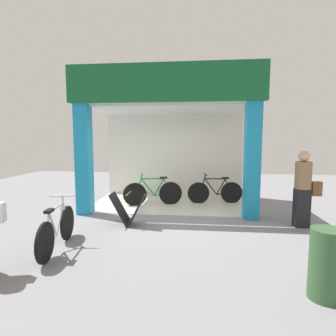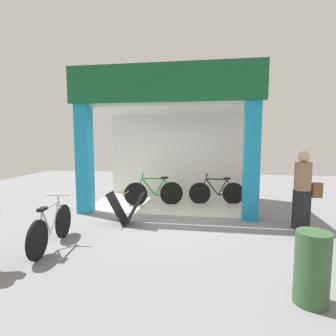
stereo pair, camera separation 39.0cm
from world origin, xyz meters
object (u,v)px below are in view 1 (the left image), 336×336
bicycle_inside_0 (153,193)px  pedestrian_1 (303,188)px  trash_bin (326,264)px  bicycle_parked_0 (57,230)px  sandwich_board_sign (129,209)px  bicycle_inside_1 (215,192)px

bicycle_inside_0 → pedestrian_1: pedestrian_1 is taller
pedestrian_1 → trash_bin: 2.97m
bicycle_inside_0 → bicycle_parked_0: bearing=-108.9°
bicycle_inside_0 → sandwich_board_sign: 1.89m
bicycle_inside_0 → sandwich_board_sign: (-0.25, -1.87, -0.01)m
trash_bin → bicycle_inside_0: bearing=122.9°
pedestrian_1 → bicycle_inside_1: bearing=131.8°
pedestrian_1 → bicycle_parked_0: bearing=-159.2°
bicycle_parked_0 → pedestrian_1: bearing=20.8°
bicycle_inside_1 → pedestrian_1: (1.78, -1.98, 0.51)m
bicycle_parked_0 → sandwich_board_sign: 1.75m
bicycle_inside_0 → pedestrian_1: (3.60, -1.57, 0.50)m
bicycle_inside_1 → bicycle_parked_0: 4.81m
bicycle_inside_0 → bicycle_inside_1: bicycle_inside_0 is taller
trash_bin → pedestrian_1: bearing=75.3°
pedestrian_1 → trash_bin: bearing=-104.7°
bicycle_parked_0 → pedestrian_1: (4.75, 1.80, 0.51)m
bicycle_inside_1 → trash_bin: (1.03, -4.83, 0.08)m
trash_bin → bicycle_inside_1: bearing=102.0°
pedestrian_1 → trash_bin: pedestrian_1 is taller
bicycle_parked_0 → sandwich_board_sign: size_ratio=2.05×
bicycle_inside_1 → pedestrian_1: bearing=-48.2°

